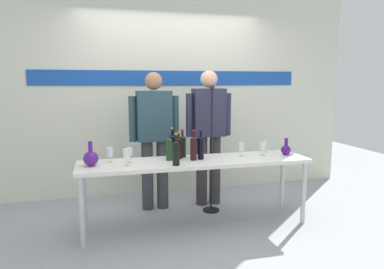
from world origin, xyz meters
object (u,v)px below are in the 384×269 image
(decanter_blue_left, at_px, (91,158))
(wine_bottle_1, at_px, (169,148))
(wine_bottle_6, at_px, (201,147))
(presenter_right, at_px, (209,129))
(wine_glass_right_2, at_px, (263,146))
(wine_glass_left_2, at_px, (127,154))
(wine_bottle_0, at_px, (176,152))
(wine_glass_right_0, at_px, (266,144))
(decanter_blue_right, at_px, (286,149))
(wine_bottle_3, at_px, (194,148))
(wine_bottle_5, at_px, (179,147))
(wine_glass_left_0, at_px, (110,152))
(wine_glass_right_1, at_px, (241,147))
(presenter_left, at_px, (154,132))
(microphone_stand, at_px, (211,170))
(wine_bottle_2, at_px, (182,145))
(wine_bottle_4, at_px, (172,145))
(display_table, at_px, (196,165))
(wine_glass_left_1, at_px, (129,152))

(decanter_blue_left, bearing_deg, wine_bottle_1, 4.57)
(wine_bottle_6, bearing_deg, wine_bottle_1, 174.35)
(presenter_right, bearing_deg, wine_glass_right_2, -52.39)
(wine_bottle_6, relative_size, wine_glass_left_2, 1.86)
(wine_bottle_0, xyz_separation_m, wine_glass_right_0, (1.17, 0.39, -0.04))
(decanter_blue_right, relative_size, wine_glass_left_2, 1.16)
(wine_bottle_3, relative_size, wine_bottle_5, 1.10)
(wine_bottle_1, relative_size, wine_glass_left_0, 2.03)
(wine_glass_left_0, height_order, wine_glass_right_1, wine_glass_right_1)
(presenter_left, relative_size, microphone_stand, 1.10)
(decanter_blue_left, relative_size, wine_glass_left_2, 1.47)
(decanter_blue_left, xyz_separation_m, wine_bottle_6, (1.14, 0.03, 0.05))
(presenter_left, distance_m, microphone_stand, 0.82)
(presenter_left, distance_m, wine_bottle_2, 0.53)
(wine_bottle_2, height_order, wine_glass_right_1, wine_bottle_2)
(wine_bottle_4, distance_m, wine_glass_left_0, 0.69)
(wine_bottle_2, bearing_deg, decanter_blue_right, -8.80)
(wine_bottle_4, height_order, wine_bottle_6, wine_bottle_4)
(decanter_blue_left, height_order, decanter_blue_right, decanter_blue_left)
(display_table, bearing_deg, wine_glass_left_1, 175.59)
(wine_bottle_3, relative_size, wine_glass_right_1, 2.12)
(wine_bottle_5, bearing_deg, wine_glass_right_2, -3.58)
(wine_glass_left_1, bearing_deg, presenter_right, 29.56)
(wine_bottle_3, xyz_separation_m, wine_bottle_5, (-0.14, 0.11, -0.01))
(wine_bottle_3, xyz_separation_m, wine_glass_right_2, (0.82, 0.05, -0.03))
(wine_bottle_4, bearing_deg, wine_bottle_1, -112.64)
(microphone_stand, bearing_deg, wine_bottle_5, -149.50)
(wine_glass_left_1, bearing_deg, presenter_left, 59.29)
(decanter_blue_left, relative_size, presenter_left, 0.15)
(wine_bottle_2, bearing_deg, wine_bottle_5, -128.69)
(wine_glass_left_2, bearing_deg, wine_bottle_4, 29.27)
(wine_bottle_2, relative_size, wine_bottle_6, 1.00)
(wine_bottle_6, bearing_deg, decanter_blue_right, -1.75)
(wine_bottle_3, relative_size, wine_glass_left_0, 2.16)
(wine_glass_left_1, bearing_deg, wine_glass_right_0, 5.47)
(wine_bottle_2, xyz_separation_m, wine_glass_right_0, (1.02, 0.03, -0.03))
(wine_glass_left_2, relative_size, wine_glass_right_0, 1.22)
(presenter_left, relative_size, wine_bottle_4, 5.08)
(display_table, height_order, wine_bottle_1, wine_bottle_1)
(wine_bottle_0, relative_size, wine_glass_left_0, 2.14)
(wine_bottle_0, relative_size, wine_glass_right_1, 2.10)
(wine_bottle_6, height_order, wine_glass_right_2, wine_bottle_6)
(wine_bottle_4, height_order, wine_glass_right_0, wine_bottle_4)
(wine_bottle_6, distance_m, wine_glass_right_0, 0.87)
(wine_bottle_2, bearing_deg, wine_bottle_0, -112.50)
(microphone_stand, bearing_deg, decanter_blue_right, -26.11)
(presenter_right, height_order, wine_bottle_6, presenter_right)
(decanter_blue_right, xyz_separation_m, wine_bottle_2, (-1.17, 0.18, 0.07))
(wine_glass_right_1, xyz_separation_m, wine_glass_right_2, (0.25, -0.03, -0.00))
(wine_bottle_3, height_order, microphone_stand, microphone_stand)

